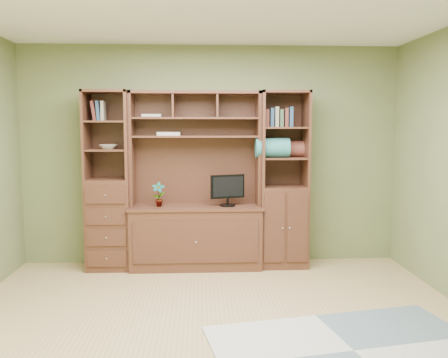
{
  "coord_description": "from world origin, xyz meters",
  "views": [
    {
      "loc": [
        -0.13,
        -3.7,
        1.64
      ],
      "look_at": [
        0.12,
        1.2,
        1.1
      ],
      "focal_mm": 38.0,
      "sensor_mm": 36.0,
      "label": 1
    }
  ],
  "objects": [
    {
      "name": "center_hutch",
      "position": [
        -0.18,
        1.73,
        1.02
      ],
      "size": [
        1.54,
        0.53,
        2.05
      ],
      "primitive_type": "cube",
      "color": "#472619",
      "rests_on": "ground"
    },
    {
      "name": "orchid",
      "position": [
        -0.61,
        1.7,
        0.87
      ],
      "size": [
        0.15,
        0.1,
        0.28
      ],
      "primitive_type": "imported",
      "color": "#9C4F35",
      "rests_on": "center_hutch"
    },
    {
      "name": "room",
      "position": [
        0.0,
        0.0,
        1.3
      ],
      "size": [
        4.6,
        4.1,
        2.64
      ],
      "color": "tan",
      "rests_on": "ground"
    },
    {
      "name": "blanket_red",
      "position": [
        0.94,
        1.85,
        1.38
      ],
      "size": [
        0.34,
        0.19,
        0.19
      ],
      "primitive_type": "cube",
      "color": "brown",
      "rests_on": "right_tower"
    },
    {
      "name": "blanket_teal",
      "position": [
        0.7,
        1.73,
        1.4
      ],
      "size": [
        0.39,
        0.22,
        0.22
      ],
      "primitive_type": "cube",
      "color": "#2D7675",
      "rests_on": "right_tower"
    },
    {
      "name": "bowl",
      "position": [
        -1.17,
        1.77,
        1.42
      ],
      "size": [
        0.2,
        0.2,
        0.05
      ],
      "primitive_type": "imported",
      "color": "beige",
      "rests_on": "left_tower"
    },
    {
      "name": "magazines",
      "position": [
        -0.49,
        1.82,
        1.56
      ],
      "size": [
        0.26,
        0.19,
        0.04
      ],
      "primitive_type": "cube",
      "color": "#B6AA9B",
      "rests_on": "center_hutch"
    },
    {
      "name": "rug",
      "position": [
        0.99,
        -0.45,
        0.01
      ],
      "size": [
        2.23,
        1.69,
        0.01
      ],
      "primitive_type": "cube",
      "rotation": [
        0.0,
        0.0,
        0.19
      ],
      "color": "gray",
      "rests_on": "ground"
    },
    {
      "name": "monitor",
      "position": [
        0.19,
        1.7,
        0.98
      ],
      "size": [
        0.45,
        0.3,
        0.5
      ],
      "primitive_type": "cube",
      "rotation": [
        0.0,
        0.0,
        0.31
      ],
      "color": "black",
      "rests_on": "center_hutch"
    },
    {
      "name": "left_tower",
      "position": [
        -1.18,
        1.77,
        1.02
      ],
      "size": [
        0.5,
        0.45,
        2.05
      ],
      "primitive_type": "cube",
      "color": "#472619",
      "rests_on": "ground"
    },
    {
      "name": "right_tower",
      "position": [
        0.84,
        1.77,
        1.02
      ],
      "size": [
        0.55,
        0.45,
        2.05
      ],
      "primitive_type": "cube",
      "color": "#472619",
      "rests_on": "ground"
    }
  ]
}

